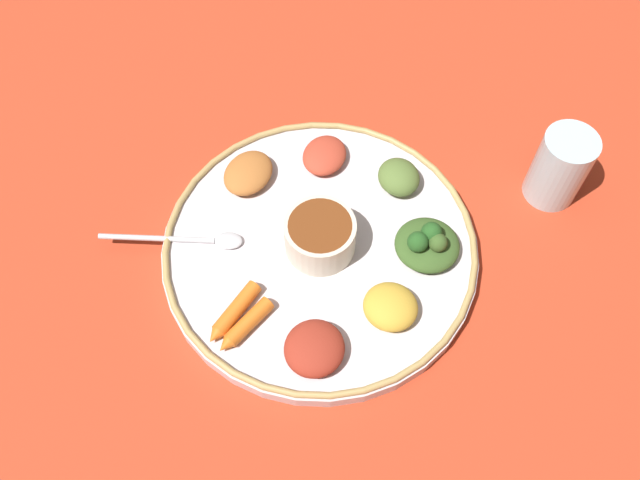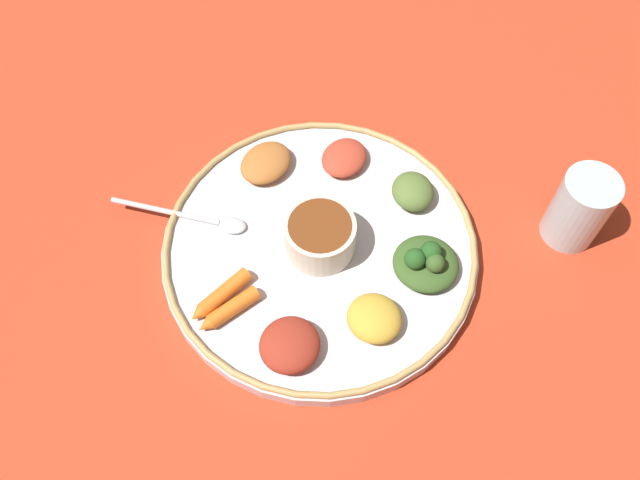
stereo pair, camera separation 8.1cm
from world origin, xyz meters
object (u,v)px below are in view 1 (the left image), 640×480
object	(u,v)px
carrot_outer	(245,325)
drinking_glass	(558,171)
center_bowl	(320,235)
greens_pile	(427,244)
carrot_near_spoon	(234,312)
spoon	(194,240)

from	to	relation	value
carrot_outer	drinking_glass	world-z (taller)	drinking_glass
center_bowl	greens_pile	distance (m)	0.13
greens_pile	drinking_glass	distance (m)	0.20
carrot_near_spoon	drinking_glass	size ratio (longest dim) A/B	0.74
carrot_near_spoon	drinking_glass	distance (m)	0.44
carrot_near_spoon	drinking_glass	xyz separation A→B (m)	(0.16, -0.41, 0.02)
center_bowl	spoon	distance (m)	0.16
center_bowl	greens_pile	bearing A→B (deg)	-96.22
spoon	carrot_near_spoon	world-z (taller)	carrot_near_spoon
greens_pile	carrot_near_spoon	distance (m)	0.24
spoon	carrot_near_spoon	distance (m)	0.11
center_bowl	carrot_near_spoon	size ratio (longest dim) A/B	1.10
carrot_near_spoon	drinking_glass	world-z (taller)	drinking_glass
carrot_outer	drinking_glass	distance (m)	0.43
center_bowl	drinking_glass	world-z (taller)	drinking_glass
carrot_outer	greens_pile	bearing A→B (deg)	-67.83
spoon	drinking_glass	distance (m)	0.46
spoon	carrot_outer	xyz separation A→B (m)	(-0.12, -0.06, 0.00)
greens_pile	carrot_outer	distance (m)	0.23
spoon	greens_pile	bearing A→B (deg)	-96.06
carrot_near_spoon	carrot_outer	bearing A→B (deg)	-141.33
carrot_near_spoon	drinking_glass	bearing A→B (deg)	-68.19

